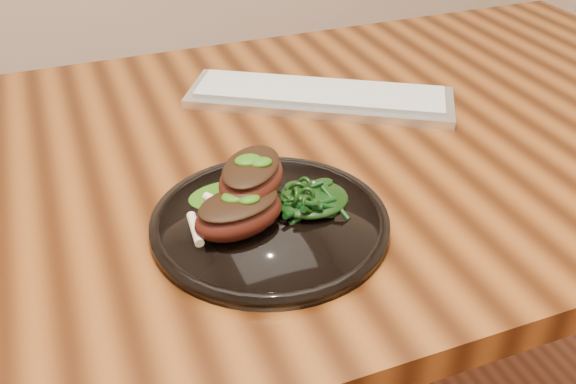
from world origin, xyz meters
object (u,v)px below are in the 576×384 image
Objects in this scene: keyboard at (320,96)px; plate at (270,222)px; lamb_chop_front at (238,213)px; desk at (263,199)px; greens_heap at (312,195)px.

plate is at bearing -123.24° from keyboard.
lamb_chop_front reaches higher than plate.
keyboard is at bearing 38.86° from desk.
keyboard is (0.18, 0.28, 0.00)m from plate.
plate is (-0.05, -0.17, 0.09)m from desk.
lamb_chop_front is 0.29× the size of keyboard.
keyboard reaches higher than desk.
lamb_chop_front reaches higher than desk.
plate reaches higher than desk.
greens_heap is (0.05, 0.00, 0.02)m from plate.
greens_heap is 0.21× the size of keyboard.
keyboard is at bearing 56.76° from plate.
keyboard reaches higher than plate.
lamb_chop_front reaches higher than greens_heap.
greens_heap is 0.31m from keyboard.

